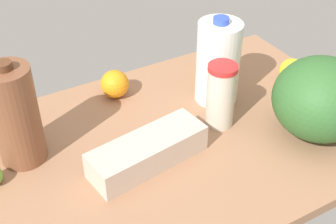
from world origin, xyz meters
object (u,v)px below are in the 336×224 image
Objects in this scene: tumbler_cup at (221,96)px; milk_jug at (218,62)px; egg_carton at (148,152)px; orange_by_jug at (7,118)px; lemon_beside_bowl at (292,71)px; orange_far_back at (115,84)px; watermelon at (321,99)px; chocolate_milk_jug at (15,116)px; lemon_loose at (218,61)px.

milk_jug is (6.40, 11.09, 3.04)cm from tumbler_cup.
orange_by_jug is (-27.43, 31.43, 0.19)cm from egg_carton.
lemon_beside_bowl is (32.45, 6.72, -5.55)cm from tumbler_cup.
orange_far_back is at bearing 158.57° from lemon_beside_bowl.
watermelon reaches higher than egg_carton.
milk_jug is (31.63, 15.55, 8.85)cm from egg_carton.
watermelon is 85.37cm from orange_by_jug.
lemon_beside_bowl is at bearing -9.52° from milk_jug.
milk_jug is 27.78cm from lemon_beside_bowl.
milk_jug is 31.91cm from orange_far_back.
chocolate_milk_jug is 3.63× the size of orange_by_jug.
milk_jug is at bearing -15.05° from orange_by_jug.
orange_by_jug and lemon_loose have the same top height.
tumbler_cup reaches higher than egg_carton.
orange_far_back is at bearing 23.19° from chocolate_milk_jug.
orange_far_back is at bearing 72.38° from egg_carton.
lemon_loose is at bearing 97.48° from watermelon.
chocolate_milk_jug is 33.71cm from egg_carton.
orange_by_jug is 87.49cm from lemon_beside_bowl.
lemon_beside_bowl reaches higher than lemon_loose.
watermelon reaches higher than lemon_beside_bowl.
milk_jug is at bearing -126.44° from lemon_loose.
lemon_beside_bowl is at bearing -13.39° from orange_by_jug.
lemon_loose is (40.71, 27.84, 0.18)cm from egg_carton.
watermelon is 26.70cm from lemon_beside_bowl.
chocolate_milk_jug reaches higher than tumbler_cup.
lemon_loose is 23.79cm from lemon_beside_bowl.
tumbler_cup reaches higher than lemon_loose.
lemon_beside_bowl is (16.98, -16.66, 0.08)cm from lemon_loose.
orange_by_jug is 1.00× the size of lemon_loose.
egg_carton is 1.21× the size of watermelon.
lemon_loose is 0.90× the size of orange_far_back.
orange_by_jug is 32.82cm from orange_far_back.
milk_jug reaches higher than egg_carton.
lemon_beside_bowl is 56.18cm from orange_far_back.
milk_jug reaches higher than orange_by_jug.
watermelon reaches higher than tumbler_cup.
egg_carton is 41.72cm from orange_by_jug.
milk_jug is 3.36× the size of lemon_beside_bowl.
lemon_beside_bowl is (85.11, -20.25, 0.06)cm from orange_by_jug.
chocolate_milk_jug is 16.57cm from orange_by_jug.
lemon_loose is (15.47, 23.38, -5.63)cm from tumbler_cup.
tumbler_cup is at bearing 142.00° from watermelon.
watermelon is (45.90, -11.69, 7.41)cm from egg_carton.
chocolate_milk_jug is 78.58cm from watermelon.
milk_jug is at bearing 117.65° from watermelon.
watermelon is 40.52cm from lemon_loose.
milk_jug is (-14.27, 27.24, 1.44)cm from watermelon.
chocolate_milk_jug is at bearing -171.63° from lemon_loose.
tumbler_cup is 26.27cm from egg_carton.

